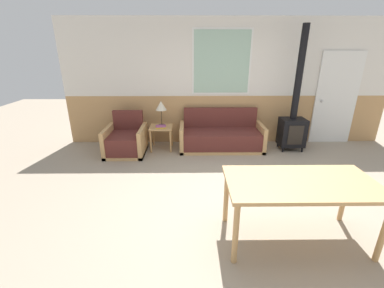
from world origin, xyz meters
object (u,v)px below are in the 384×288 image
(couch, at_px, (221,137))
(side_table, at_px, (161,131))
(table_lamp, at_px, (161,106))
(dining_table, at_px, (301,188))
(armchair, at_px, (126,141))
(wood_stove, at_px, (293,120))

(couch, bearing_deg, side_table, -179.47)
(couch, bearing_deg, table_lamp, 176.84)
(dining_table, bearing_deg, table_lamp, 121.39)
(side_table, relative_size, table_lamp, 0.96)
(armchair, relative_size, side_table, 1.64)
(table_lamp, relative_size, wood_stove, 0.21)
(side_table, xyz_separation_m, dining_table, (1.81, -2.86, 0.26))
(side_table, xyz_separation_m, wood_stove, (2.81, -0.05, 0.24))
(couch, height_order, side_table, couch)
(armchair, height_order, wood_stove, wood_stove)
(armchair, distance_m, side_table, 0.77)
(couch, relative_size, dining_table, 1.11)
(armchair, distance_m, wood_stove, 3.56)
(table_lamp, bearing_deg, couch, -3.16)
(armchair, bearing_deg, dining_table, -54.54)
(couch, relative_size, armchair, 2.14)
(table_lamp, bearing_deg, wood_stove, -2.83)
(side_table, relative_size, wood_stove, 0.20)
(armchair, bearing_deg, couch, -1.65)
(side_table, bearing_deg, dining_table, -57.74)
(couch, bearing_deg, wood_stove, -2.54)
(armchair, xyz_separation_m, dining_table, (2.53, -2.64, 0.42))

